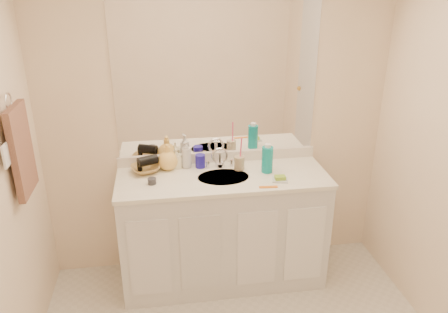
% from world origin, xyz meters
% --- Properties ---
extents(wall_back, '(2.60, 0.02, 2.40)m').
position_xyz_m(wall_back, '(0.00, 1.30, 1.20)').
color(wall_back, '#FCE3C5').
rests_on(wall_back, floor).
extents(vanity_cabinet, '(1.50, 0.55, 0.85)m').
position_xyz_m(vanity_cabinet, '(0.00, 1.02, 0.42)').
color(vanity_cabinet, silver).
rests_on(vanity_cabinet, floor).
extents(countertop, '(1.52, 0.57, 0.03)m').
position_xyz_m(countertop, '(0.00, 1.02, 0.86)').
color(countertop, white).
rests_on(countertop, vanity_cabinet).
extents(backsplash, '(1.52, 0.03, 0.08)m').
position_xyz_m(backsplash, '(0.00, 1.29, 0.92)').
color(backsplash, white).
rests_on(backsplash, countertop).
extents(sink_basin, '(0.37, 0.37, 0.02)m').
position_xyz_m(sink_basin, '(0.00, 1.00, 0.87)').
color(sink_basin, beige).
rests_on(sink_basin, countertop).
extents(faucet, '(0.02, 0.02, 0.11)m').
position_xyz_m(faucet, '(0.00, 1.18, 0.94)').
color(faucet, silver).
rests_on(faucet, countertop).
extents(mirror, '(1.48, 0.01, 1.20)m').
position_xyz_m(mirror, '(0.00, 1.29, 1.56)').
color(mirror, white).
rests_on(mirror, wall_back).
extents(blue_mug, '(0.09, 0.09, 0.10)m').
position_xyz_m(blue_mug, '(-0.14, 1.20, 0.93)').
color(blue_mug, '#1E17A2').
rests_on(blue_mug, countertop).
extents(tan_cup, '(0.10, 0.10, 0.10)m').
position_xyz_m(tan_cup, '(0.14, 1.12, 0.93)').
color(tan_cup, tan).
rests_on(tan_cup, countertop).
extents(toothbrush, '(0.02, 0.04, 0.21)m').
position_xyz_m(toothbrush, '(0.15, 1.12, 1.03)').
color(toothbrush, '#FF437C').
rests_on(toothbrush, tan_cup).
extents(mouthwash_bottle, '(0.11, 0.11, 0.19)m').
position_xyz_m(mouthwash_bottle, '(0.33, 1.04, 0.98)').
color(mouthwash_bottle, '#0C8E94').
rests_on(mouthwash_bottle, countertop).
extents(soap_dish, '(0.12, 0.11, 0.01)m').
position_xyz_m(soap_dish, '(0.38, 0.88, 0.89)').
color(soap_dish, silver).
rests_on(soap_dish, countertop).
extents(green_soap, '(0.07, 0.05, 0.03)m').
position_xyz_m(green_soap, '(0.38, 0.88, 0.90)').
color(green_soap, '#85B72C').
rests_on(green_soap, soap_dish).
extents(orange_comb, '(0.13, 0.04, 0.01)m').
position_xyz_m(orange_comb, '(0.28, 0.79, 0.88)').
color(orange_comb, orange).
rests_on(orange_comb, countertop).
extents(dark_jar, '(0.06, 0.06, 0.04)m').
position_xyz_m(dark_jar, '(-0.50, 0.97, 0.90)').
color(dark_jar, '#303036').
rests_on(dark_jar, countertop).
extents(soap_bottle_white, '(0.10, 0.10, 0.21)m').
position_xyz_m(soap_bottle_white, '(-0.25, 1.22, 0.98)').
color(soap_bottle_white, silver).
rests_on(soap_bottle_white, countertop).
extents(soap_bottle_cream, '(0.07, 0.08, 0.15)m').
position_xyz_m(soap_bottle_cream, '(-0.32, 1.22, 0.96)').
color(soap_bottle_cream, '#F1ECC5').
rests_on(soap_bottle_cream, countertop).
extents(soap_bottle_yellow, '(0.16, 0.16, 0.19)m').
position_xyz_m(soap_bottle_yellow, '(-0.38, 1.21, 0.98)').
color(soap_bottle_yellow, '#FAC861').
rests_on(soap_bottle_yellow, countertop).
extents(wicker_basket, '(0.25, 0.25, 0.05)m').
position_xyz_m(wicker_basket, '(-0.55, 1.17, 0.90)').
color(wicker_basket, '#A57F42').
rests_on(wicker_basket, countertop).
extents(hair_dryer, '(0.16, 0.12, 0.07)m').
position_xyz_m(hair_dryer, '(-0.53, 1.17, 0.97)').
color(hair_dryer, black).
rests_on(hair_dryer, wicker_basket).
extents(towel_ring, '(0.01, 0.11, 0.11)m').
position_xyz_m(towel_ring, '(-1.27, 0.77, 1.55)').
color(towel_ring, silver).
rests_on(towel_ring, wall_left).
extents(hand_towel, '(0.04, 0.32, 0.55)m').
position_xyz_m(hand_towel, '(-1.25, 0.77, 1.25)').
color(hand_towel, brown).
rests_on(hand_towel, towel_ring).
extents(switch_plate, '(0.01, 0.08, 0.13)m').
position_xyz_m(switch_plate, '(-1.27, 0.57, 1.30)').
color(switch_plate, white).
rests_on(switch_plate, wall_left).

